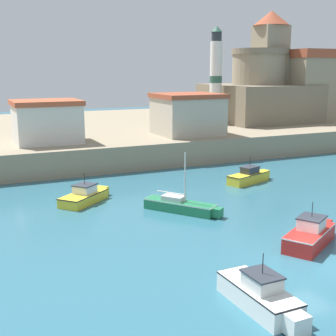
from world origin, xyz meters
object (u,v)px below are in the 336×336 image
Objects in this scene: harbor_shed_mid_row at (188,114)px; motorboat_yellow_2 at (249,176)px; motorboat_red_1 at (311,234)px; motorboat_white_4 at (261,295)px; church at (294,82)px; sailboat_green_0 at (181,206)px; motorboat_yellow_3 at (85,196)px; harbor_shed_near_wharf at (47,121)px; lighthouse at (216,77)px; fortress at (259,96)px.

motorboat_yellow_2 is at bearing -92.93° from harbor_shed_mid_row.
motorboat_red_1 is 8.68m from motorboat_white_4.
motorboat_white_4 is 0.32× the size of church.
motorboat_red_1 is at bearing -65.69° from sailboat_green_0.
motorboat_yellow_3 is at bearing -138.95° from harbor_shed_mid_row.
sailboat_green_0 is 1.06× the size of motorboat_red_1.
church is at bearing 40.86° from sailboat_green_0.
sailboat_green_0 reaches higher than motorboat_yellow_2.
church is at bearing 52.29° from motorboat_red_1.
motorboat_white_4 is at bearing -85.48° from harbor_shed_near_wharf.
motorboat_white_4 is at bearing -82.20° from motorboat_yellow_3.
motorboat_yellow_3 is 0.65× the size of harbor_shed_mid_row.
lighthouse is (23.98, 21.33, 8.46)m from motorboat_yellow_3.
harbor_shed_near_wharf is at bearing -165.85° from fortress.
motorboat_white_4 is at bearing -102.22° from sailboat_green_0.
motorboat_white_4 is 46.64m from lighthouse.
church is (39.00, 23.52, 7.65)m from motorboat_yellow_3.
church is at bearing 13.03° from harbor_shed_near_wharf.
motorboat_yellow_3 is 21.66m from harbor_shed_mid_row.
motorboat_white_4 is at bearing -111.87° from harbor_shed_mid_row.
church is at bearing 7.79° from fortress.
motorboat_yellow_3 is 0.36× the size of lighthouse.
sailboat_green_0 is 1.08× the size of motorboat_white_4.
fortress is (29.33, 41.86, 5.65)m from motorboat_white_4.
motorboat_yellow_3 is at bearing 97.80° from motorboat_white_4.
fortress reaches higher than harbor_shed_near_wharf.
motorboat_yellow_3 is at bearing -138.35° from lighthouse.
motorboat_red_1 is 1.08× the size of motorboat_yellow_3.
lighthouse is 25.29m from harbor_shed_near_wharf.
fortress is (16.71, 22.46, 5.71)m from motorboat_yellow_2.
harbor_shed_near_wharf is (-24.00, -6.84, -4.13)m from lighthouse.
motorboat_red_1 is 0.32× the size of church.
harbor_shed_mid_row is at bearing 41.05° from motorboat_yellow_3.
lighthouse is 1.80× the size of harbor_shed_mid_row.
sailboat_green_0 is 11.01m from motorboat_yellow_2.
motorboat_yellow_2 is at bearing 69.04° from motorboat_red_1.
lighthouse reaches higher than motorboat_yellow_3.
harbor_shed_mid_row is at bearing 68.13° from motorboat_white_4.
sailboat_green_0 is at bearing 114.31° from motorboat_red_1.
motorboat_red_1 is at bearing 35.11° from motorboat_white_4.
fortress reaches higher than motorboat_red_1.
motorboat_red_1 is (4.07, -9.01, 0.18)m from sailboat_green_0.
motorboat_red_1 is 0.39× the size of lighthouse.
motorboat_white_4 is 0.74× the size of harbor_shed_near_wharf.
harbor_shed_mid_row reaches higher than motorboat_red_1.
motorboat_yellow_2 is 23.15m from motorboat_white_4.
church is 1.21× the size of lighthouse.
harbor_shed_mid_row is at bearing 77.56° from motorboat_red_1.
motorboat_yellow_2 is 0.38× the size of fortress.
sailboat_green_0 is at bearing -124.49° from lighthouse.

